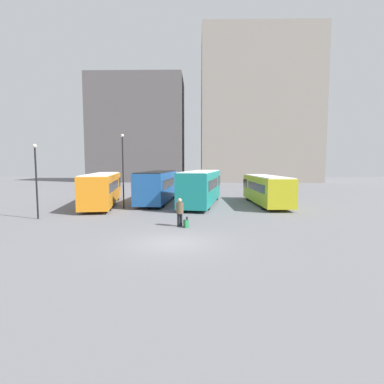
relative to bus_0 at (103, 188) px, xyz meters
name	(u,v)px	position (x,y,z in m)	size (l,w,h in m)	color
ground_plane	(173,243)	(7.92, -14.01, -1.65)	(160.00, 160.00, 0.00)	slate
building_block_left	(138,130)	(-4.74, 42.23, 10.17)	(21.02, 12.75, 23.64)	#5B5656
building_block_right	(258,109)	(23.14, 42.23, 15.01)	(26.14, 14.13, 33.33)	gray
bus_0	(103,188)	(0.00, 0.00, 0.00)	(4.46, 12.28, 3.03)	orange
bus_1	(158,185)	(5.08, 2.40, 0.09)	(3.15, 11.69, 3.19)	#1E56A3
bus_2	(202,186)	(9.57, 0.72, 0.13)	(4.48, 12.12, 3.27)	#19847F
bus_3	(266,189)	(15.82, 0.58, -0.12)	(2.79, 10.57, 2.80)	gold
traveler	(180,210)	(8.04, -10.00, -0.59)	(0.61, 0.61, 1.79)	black
suitcase	(186,224)	(8.45, -10.32, -1.41)	(0.36, 0.46, 0.70)	#28844C
lamp_post_0	(123,166)	(2.59, -2.34, 2.14)	(0.28, 0.28, 6.56)	black
lamp_post_1	(36,175)	(-2.32, -7.58, 1.51)	(0.28, 0.28, 5.34)	black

